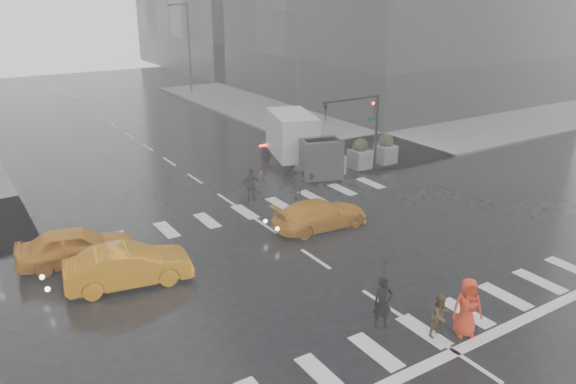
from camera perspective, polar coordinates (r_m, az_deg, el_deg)
ground at (r=22.81m, az=2.80°, el=-6.81°), size 120.00×120.00×0.00m
sidewalk_ne at (r=47.40m, az=9.99°, el=7.28°), size 35.00×35.00×0.15m
road_markings at (r=22.81m, az=2.80°, el=-6.79°), size 18.00×48.00×0.01m
traffic_signal_pole at (r=32.99m, az=7.73°, el=7.47°), size 4.45×0.42×4.50m
street_lamp_near at (r=41.70m, az=0.86°, el=12.66°), size 2.15×0.22×9.00m
street_lamp_far at (r=59.34m, az=-10.16°, el=14.56°), size 2.15×0.22×9.00m
planter_west at (r=32.48m, az=4.61°, el=3.31°), size 1.10×1.10×1.80m
planter_mid at (r=33.68m, az=7.34°, el=3.82°), size 1.10×1.10×1.80m
planter_east at (r=34.95m, az=9.88°, el=4.28°), size 1.10×1.10×1.80m
pedestrian_black at (r=18.06m, az=9.74°, el=-9.10°), size 1.23×1.24×2.43m
pedestrian_brown at (r=18.44m, az=15.25°, el=-12.02°), size 0.70×0.54×1.44m
pedestrian_orange at (r=18.59m, az=17.74°, el=-11.09°), size 1.13×0.99×1.94m
pedestrian_far_a at (r=28.56m, az=-3.76°, el=0.72°), size 1.17×0.95×1.73m
pedestrian_far_b at (r=28.99m, az=1.07°, el=1.09°), size 1.25×1.25×1.76m
taxi_front at (r=23.65m, az=-20.77°, el=-5.14°), size 4.68×2.58×1.51m
taxi_mid at (r=21.44m, az=-15.88°, el=-7.23°), size 4.72×2.33×1.49m
taxi_rear at (r=25.44m, az=3.31°, el=-2.27°), size 4.08×2.07×1.31m
box_truck at (r=33.55m, az=1.17°, el=5.23°), size 2.28×6.07×3.23m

